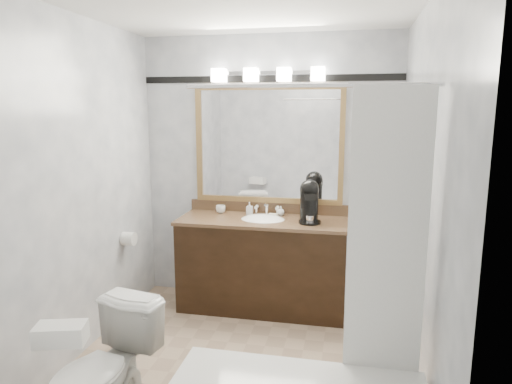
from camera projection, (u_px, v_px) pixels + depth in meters
The scene contains 13 objects.
room at pixel (235, 197), 3.06m from camera, with size 2.42×2.62×2.52m.
vanity at pixel (263, 262), 4.19m from camera, with size 1.53×0.58×0.97m.
mirror at pixel (268, 145), 4.25m from camera, with size 1.40×0.04×1.10m.
vanity_light_bar at pixel (268, 74), 4.08m from camera, with size 1.02×0.14×0.12m.
accent_stripe at pixel (269, 79), 4.15m from camera, with size 2.40×0.01×0.06m, color black.
tp_roll at pixel (129, 239), 4.03m from camera, with size 0.12×0.12×0.11m, color white.
toilet at pixel (102, 374), 2.57m from camera, with size 0.40×0.71×0.72m, color white.
tissue_box at pixel (61, 334), 2.18m from camera, with size 0.23×0.13×0.10m, color white.
coffee_maker at pixel (309, 200), 3.98m from camera, with size 0.19×0.24×0.37m.
cup_left at pixel (221, 209), 4.35m from camera, with size 0.09×0.09×0.07m, color white.
soap_bottle_a at pixel (249, 208), 4.27m from camera, with size 0.05×0.06×0.12m, color white.
soap_bottle_b at pixel (281, 211), 4.24m from camera, with size 0.07×0.07×0.09m, color white.
soap_bar at pixel (273, 215), 4.21m from camera, with size 0.08×0.05×0.03m, color beige.
Camera 1 is at (0.74, -2.91, 1.84)m, focal length 32.00 mm.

